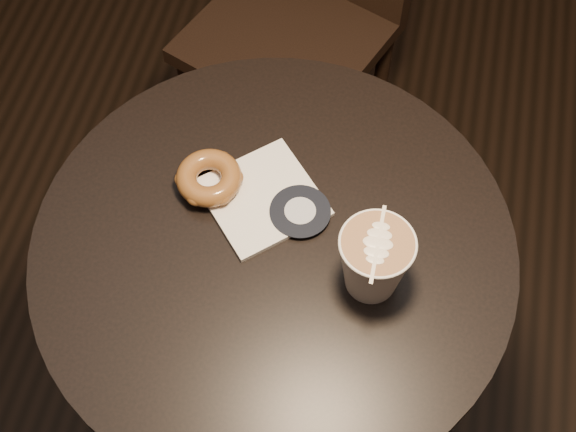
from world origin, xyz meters
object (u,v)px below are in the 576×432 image
(doughnut, at_px, (209,178))
(latte_cup, at_px, (374,263))
(pastry_bag, at_px, (263,198))
(cafe_table, at_px, (275,301))

(doughnut, relative_size, latte_cup, 0.86)
(pastry_bag, bearing_deg, doughnut, 134.04)
(cafe_table, height_order, doughnut, doughnut)
(cafe_table, height_order, latte_cup, latte_cup)
(pastry_bag, height_order, latte_cup, latte_cup)
(cafe_table, height_order, pastry_bag, pastry_bag)
(pastry_bag, bearing_deg, cafe_table, -107.54)
(cafe_table, distance_m, pastry_bag, 0.22)
(pastry_bag, height_order, doughnut, doughnut)
(cafe_table, bearing_deg, pastry_bag, 114.58)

